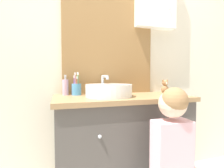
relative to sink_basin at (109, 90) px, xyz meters
The scene contains 7 objects.
wall_back 0.53m from the sink_basin, 64.21° to the left, with size 3.20×0.18×2.50m.
vanity_counter 0.47m from the sink_basin, ahead, with size 1.08×0.50×0.81m.
sink_basin is the anchor object (origin of this frame).
toothbrush_holder 0.29m from the sink_basin, 143.24° to the left, with size 0.08×0.08×0.19m.
soap_dispenser 0.37m from the sink_basin, 149.27° to the left, with size 0.05×0.05×0.17m.
child_figure 0.60m from the sink_basin, 56.22° to the right, with size 0.23×0.45×0.90m.
teddy_bear 0.54m from the sink_basin, ahead, with size 0.07×0.06×0.13m.
Camera 1 is at (-0.49, -0.97, 0.97)m, focal length 28.00 mm.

